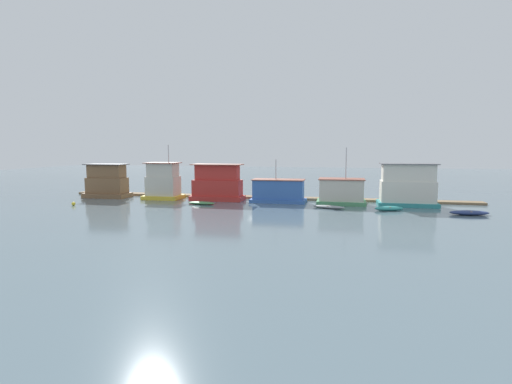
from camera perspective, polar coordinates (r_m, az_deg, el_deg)
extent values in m
plane|color=slate|center=(55.34, 0.22, -1.33)|extent=(200.00, 200.00, 0.00)
cube|color=#846B4C|center=(58.50, 0.89, -0.77)|extent=(59.60, 1.93, 0.30)
cube|color=brown|center=(63.66, -20.45, -0.42)|extent=(6.58, 3.39, 0.67)
cube|color=brown|center=(63.51, -20.50, 0.90)|extent=(5.74, 2.56, 2.29)
cube|color=brown|center=(63.36, -20.57, 2.80)|extent=(5.29, 2.11, 1.93)
cube|color=#38383D|center=(63.32, -20.61, 3.72)|extent=(6.04, 2.86, 0.12)
cube|color=gold|center=(59.51, -13.08, -0.70)|extent=(5.28, 3.89, 0.53)
cube|color=beige|center=(59.34, -13.12, 0.87)|extent=(4.34, 2.95, 2.73)
cube|color=beige|center=(59.17, -13.17, 3.10)|extent=(3.96, 2.56, 1.89)
cube|color=brown|center=(59.12, -13.20, 4.08)|extent=(4.64, 3.25, 0.12)
cylinder|color=#B2B2B7|center=(58.69, -12.40, 5.37)|extent=(0.12, 0.12, 2.52)
cube|color=red|center=(56.72, -5.51, -0.84)|extent=(7.47, 3.24, 0.64)
cube|color=red|center=(56.56, -5.53, 0.60)|extent=(6.79, 2.57, 2.23)
cube|color=red|center=(56.39, -5.55, 2.80)|extent=(6.10, 1.87, 2.12)
cube|color=brown|center=(56.33, -5.56, 3.94)|extent=(7.09, 2.87, 0.12)
cube|color=#3866B7|center=(54.56, 3.22, -1.21)|extent=(7.48, 3.50, 0.45)
cube|color=#3866B7|center=(54.38, 3.23, 0.37)|extent=(6.74, 2.76, 2.56)
cube|color=brown|center=(54.26, 3.24, 1.78)|extent=(7.04, 3.06, 0.12)
cylinder|color=#B2B2B7|center=(54.22, 2.86, 3.26)|extent=(0.12, 0.12, 2.69)
cube|color=#4C9360|center=(53.73, 12.06, -1.44)|extent=(6.28, 4.02, 0.49)
cube|color=beige|center=(53.54, 12.10, 0.29)|extent=(5.59, 3.33, 2.77)
cube|color=brown|center=(53.41, 12.14, 1.83)|extent=(5.89, 3.63, 0.12)
cylinder|color=#B2B2B7|center=(53.29, 12.75, 4.05)|extent=(0.12, 0.12, 4.04)
cube|color=teal|center=(54.63, 20.73, -1.58)|extent=(7.26, 3.98, 0.50)
cube|color=silver|center=(54.45, 20.80, 0.08)|extent=(6.58, 3.29, 2.68)
cube|color=silver|center=(54.26, 20.90, 2.60)|extent=(6.27, 2.99, 2.12)
cube|color=slate|center=(54.20, 20.94, 3.78)|extent=(6.88, 3.59, 0.12)
ellipsoid|color=#47844C|center=(52.60, -7.82, -1.57)|extent=(3.76, 1.39, 0.40)
cube|color=#997F60|center=(52.58, -7.83, -1.42)|extent=(0.22, 0.99, 0.08)
ellipsoid|color=gray|center=(49.58, 10.34, -2.10)|extent=(4.12, 2.10, 0.39)
cube|color=#997F60|center=(49.56, 10.35, -1.94)|extent=(0.40, 0.94, 0.08)
ellipsoid|color=teal|center=(49.56, 18.47, -2.24)|extent=(3.56, 1.87, 0.55)
cube|color=#997F60|center=(49.54, 18.47, -2.02)|extent=(0.37, 0.92, 0.08)
ellipsoid|color=navy|center=(49.96, 28.17, -2.62)|extent=(4.30, 1.82, 0.51)
cube|color=#997F60|center=(49.94, 28.18, -2.42)|extent=(0.27, 1.23, 0.08)
cylinder|color=#846B4C|center=(56.07, 11.59, -0.39)|extent=(0.22, 0.22, 1.88)
cylinder|color=#846B4C|center=(60.97, -10.98, 0.25)|extent=(0.27, 0.27, 2.09)
sphere|color=yellow|center=(56.29, -24.62, -1.53)|extent=(0.48, 0.48, 0.48)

